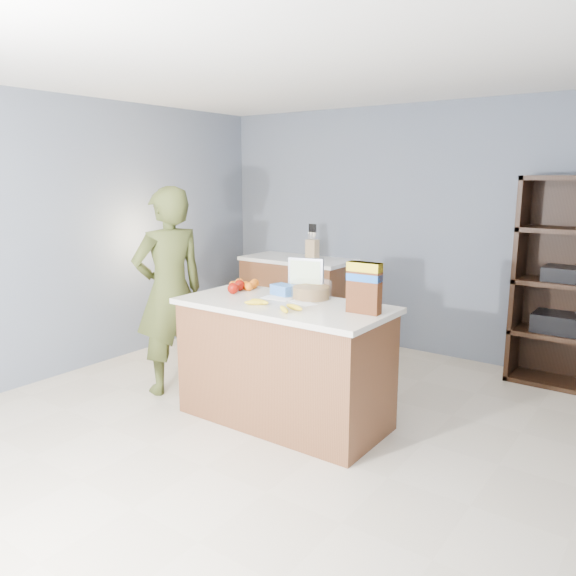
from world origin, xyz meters
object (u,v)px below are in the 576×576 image
Objects in this scene: counter_peninsula at (284,367)px; cereal_box at (364,284)px; shelving_unit at (572,287)px; tv at (306,274)px; person at (170,291)px.

cereal_box is at bearing 5.50° from counter_peninsula.
counter_peninsula is 0.92m from cereal_box.
tv is at bearing -132.82° from shelving_unit.
counter_peninsula is at bearing -83.67° from tv.
counter_peninsula is 4.57× the size of cereal_box.
shelving_unit is 3.41m from person.
shelving_unit reaches higher than person.
cereal_box reaches higher than tv.
tv is at bearing 127.38° from person.
person reaches higher than cereal_box.
person is (-1.13, -0.06, 0.44)m from counter_peninsula.
counter_peninsula is 0.91× the size of person.
tv is at bearing 96.33° from counter_peninsula.
counter_peninsula is 2.61m from shelving_unit.
person is 6.09× the size of tv.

